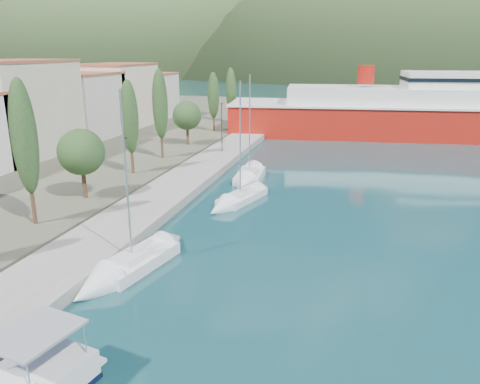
# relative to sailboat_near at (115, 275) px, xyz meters

# --- Properties ---
(ground) EXTENTS (1400.00, 1400.00, 0.00)m
(ground) POSITION_rel_sailboat_near_xyz_m (5.48, 114.16, -0.32)
(ground) COLOR #164349
(quay) EXTENTS (5.00, 88.00, 0.80)m
(quay) POSITION_rel_sailboat_near_xyz_m (-3.52, 20.16, 0.08)
(quay) COLOR gray
(quay) RESTS_ON ground
(town_buildings) EXTENTS (9.20, 69.20, 11.30)m
(town_buildings) POSITION_rel_sailboat_near_xyz_m (-26.52, 31.06, 5.25)
(town_buildings) COLOR beige
(town_buildings) RESTS_ON land_strip
(tree_row) EXTENTS (3.96, 62.48, 10.64)m
(tree_row) POSITION_rel_sailboat_near_xyz_m (-9.51, 25.22, 5.43)
(tree_row) COLOR #47301E
(tree_row) RESTS_ON land_strip
(lamp_posts) EXTENTS (0.15, 47.87, 6.06)m
(lamp_posts) POSITION_rel_sailboat_near_xyz_m (-3.52, 9.22, 3.76)
(lamp_posts) COLOR #2D2D33
(lamp_posts) RESTS_ON quay
(sailboat_near) EXTENTS (4.12, 8.66, 11.97)m
(sailboat_near) POSITION_rel_sailboat_near_xyz_m (0.00, 0.00, 0.00)
(sailboat_near) COLOR silver
(sailboat_near) RESTS_ON ground
(sailboat_mid) EXTENTS (4.28, 8.20, 11.43)m
(sailboat_mid) POSITION_rel_sailboat_near_xyz_m (2.84, 14.97, -0.04)
(sailboat_mid) COLOR silver
(sailboat_mid) RESTS_ON ground
(sailboat_far) EXTENTS (3.15, 8.19, 11.79)m
(sailboat_far) POSITION_rel_sailboat_near_xyz_m (2.49, 22.07, 0.01)
(sailboat_far) COLOR silver
(sailboat_far) RESTS_ON ground
(ferry) EXTENTS (58.68, 18.87, 11.45)m
(ferry) POSITION_rel_sailboat_near_xyz_m (21.40, 55.61, 3.16)
(ferry) COLOR #A4180E
(ferry) RESTS_ON ground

